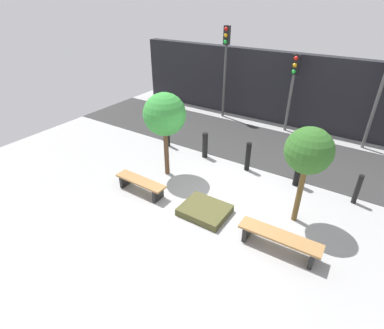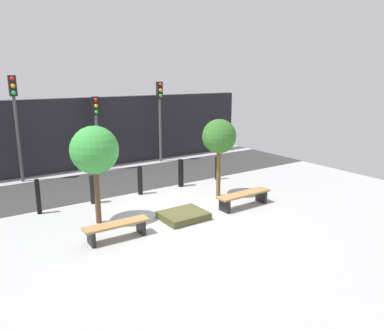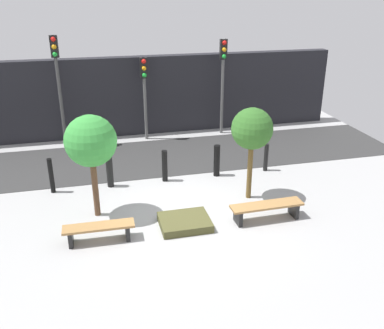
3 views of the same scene
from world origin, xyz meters
name	(u,v)px [view 1 (image 1 of 3)]	position (x,y,z in m)	size (l,w,h in m)	color
ground_plane	(213,205)	(0.00, 0.00, 0.00)	(18.00, 18.00, 0.00)	#A0A0A0
road_strip	(268,147)	(0.00, 4.44, 0.01)	(18.00, 3.58, 0.01)	#313131
building_facade	(296,91)	(0.00, 7.34, 1.59)	(16.20, 0.50, 3.17)	black
bench_left	(141,184)	(-2.18, -0.65, 0.32)	(1.73, 0.45, 0.44)	black
bench_right	(279,239)	(2.18, -0.65, 0.34)	(1.97, 0.49, 0.46)	black
planter_bed	(205,210)	(0.00, -0.45, 0.10)	(1.30, 1.07, 0.21)	#4A4826
tree_behind_left_bench	(165,115)	(-2.18, 0.68, 2.12)	(1.34, 1.34, 2.82)	brown
tree_behind_right_bench	(309,152)	(2.18, 0.68, 2.10)	(1.17, 1.17, 2.71)	brown
bollard_far_left	(168,133)	(-3.44, 2.40, 0.55)	(0.14, 0.14, 1.09)	black
bollard_left	(205,145)	(-1.72, 2.40, 0.48)	(0.20, 0.20, 0.96)	black
bollard_center	(248,157)	(0.00, 2.40, 0.51)	(0.18, 0.18, 1.03)	black
bollard_right	(298,171)	(1.72, 2.40, 0.53)	(0.20, 0.20, 1.05)	black
bollard_far_right	(357,189)	(3.44, 2.40, 0.47)	(0.14, 0.14, 0.95)	black
traffic_light_west	(226,57)	(-3.17, 6.51, 2.84)	(0.28, 0.27, 4.14)	#474747
traffic_light_mid_west	(293,80)	(0.00, 6.51, 2.26)	(0.28, 0.27, 3.25)	#585858
traffic_light_mid_east	(383,81)	(3.17, 6.51, 2.64)	(0.28, 0.27, 3.84)	#565656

